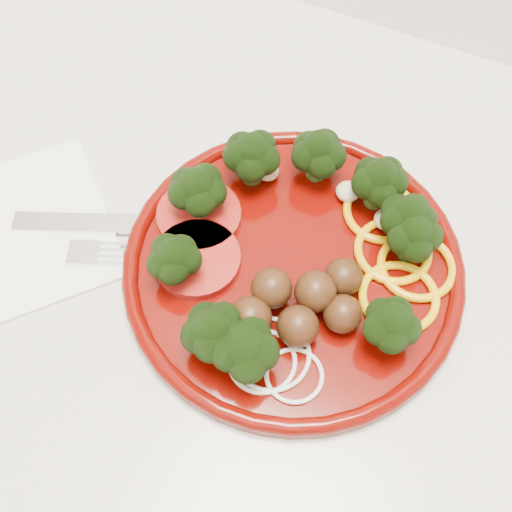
% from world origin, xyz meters
% --- Properties ---
extents(counter, '(2.40, 0.60, 0.90)m').
position_xyz_m(counter, '(0.00, 1.70, 0.45)').
color(counter, silver).
rests_on(counter, ground).
extents(plate, '(0.29, 0.29, 0.06)m').
position_xyz_m(plate, '(0.12, 1.68, 0.92)').
color(plate, '#4C0502').
rests_on(plate, counter).
extents(napkin, '(0.23, 0.23, 0.00)m').
position_xyz_m(napkin, '(-0.12, 1.61, 0.90)').
color(napkin, white).
rests_on(napkin, counter).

